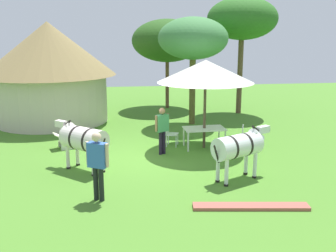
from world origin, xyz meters
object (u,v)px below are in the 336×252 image
at_px(guest_beside_umbrella, 162,127).
at_px(zebra_by_umbrella, 83,139).
at_px(acacia_tree_far_lawn, 167,41).
at_px(acacia_tree_right_background, 193,39).
at_px(thatched_hut, 50,68).
at_px(patio_dining_table, 204,130).
at_px(shade_umbrella, 206,71).
at_px(patio_chair_west_end, 240,136).
at_px(acacia_tree_behind_hut, 242,19).
at_px(patio_chair_near_lawn, 170,132).
at_px(striped_lounge_chair, 66,141).
at_px(zebra_nearest_camera, 239,146).
at_px(standing_watcher, 98,160).

xyz_separation_m(guest_beside_umbrella, zebra_by_umbrella, (-2.58, -1.29, -0.00)).
xyz_separation_m(acacia_tree_far_lawn, acacia_tree_right_background, (0.60, -4.09, 0.16)).
distance_m(thatched_hut, patio_dining_table, 8.31).
relative_size(shade_umbrella, patio_chair_west_end, 3.81).
xyz_separation_m(acacia_tree_right_background, acacia_tree_behind_hut, (2.93, 2.16, 0.93)).
xyz_separation_m(patio_chair_near_lawn, striped_lounge_chair, (-3.80, 0.22, -0.27)).
relative_size(guest_beside_umbrella, zebra_by_umbrella, 0.95).
bearing_deg(striped_lounge_chair, acacia_tree_behind_hut, 104.66).
relative_size(patio_chair_near_lawn, striped_lounge_chair, 0.95).
bearing_deg(thatched_hut, patio_dining_table, -40.67).
distance_m(thatched_hut, zebra_nearest_camera, 10.79).
distance_m(patio_chair_near_lawn, acacia_tree_behind_hut, 8.32).
xyz_separation_m(patio_chair_near_lawn, acacia_tree_right_background, (1.52, 3.44, 3.33)).
distance_m(zebra_by_umbrella, acacia_tree_right_background, 7.83).
relative_size(guest_beside_umbrella, acacia_tree_behind_hut, 0.28).
distance_m(guest_beside_umbrella, acacia_tree_right_background, 5.62).
relative_size(patio_chair_near_lawn, zebra_by_umbrella, 0.52).
bearing_deg(striped_lounge_chair, patio_dining_table, 64.28).
bearing_deg(acacia_tree_behind_hut, patio_chair_near_lawn, -128.43).
relative_size(acacia_tree_far_lawn, acacia_tree_behind_hut, 0.83).
bearing_deg(guest_beside_umbrella, striped_lounge_chair, -50.43).
height_order(acacia_tree_far_lawn, acacia_tree_right_background, acacia_tree_far_lawn).
bearing_deg(patio_dining_table, zebra_nearest_camera, -85.86).
bearing_deg(zebra_by_umbrella, guest_beside_umbrella, -20.92).
distance_m(patio_dining_table, patio_chair_west_end, 1.28).
relative_size(shade_umbrella, acacia_tree_right_background, 0.71).
distance_m(guest_beside_umbrella, acacia_tree_behind_hut, 9.03).
height_order(patio_dining_table, acacia_tree_far_lawn, acacia_tree_far_lawn).
bearing_deg(striped_lounge_chair, zebra_nearest_camera, 34.73).
height_order(thatched_hut, patio_chair_near_lawn, thatched_hut).
height_order(thatched_hut, patio_dining_table, thatched_hut).
height_order(patio_chair_west_end, acacia_tree_right_background, acacia_tree_right_background).
height_order(standing_watcher, zebra_by_umbrella, standing_watcher).
bearing_deg(zebra_by_umbrella, acacia_tree_right_background, 4.34).
xyz_separation_m(thatched_hut, patio_chair_west_end, (7.34, -5.73, -1.98)).
bearing_deg(zebra_by_umbrella, zebra_nearest_camera, -65.19).
bearing_deg(acacia_tree_behind_hut, thatched_hut, -175.52).
xyz_separation_m(patio_chair_west_end, striped_lounge_chair, (-6.21, 1.09, -0.27)).
bearing_deg(acacia_tree_behind_hut, shade_umbrella, -118.27).
xyz_separation_m(shade_umbrella, acacia_tree_far_lawn, (-0.29, 7.94, 0.89)).
height_order(standing_watcher, acacia_tree_far_lawn, acacia_tree_far_lawn).
relative_size(shade_umbrella, zebra_by_umbrella, 1.98).
bearing_deg(standing_watcher, striped_lounge_chair, 134.63).
distance_m(patio_chair_west_end, striped_lounge_chair, 6.31).
bearing_deg(standing_watcher, zebra_by_umbrella, 131.94).
xyz_separation_m(guest_beside_umbrella, striped_lounge_chair, (-3.39, 1.22, -0.74)).
relative_size(patio_dining_table, acacia_tree_behind_hut, 0.26).
distance_m(patio_dining_table, patio_chair_near_lawn, 1.28).
height_order(shade_umbrella, patio_chair_near_lawn, shade_umbrella).
relative_size(thatched_hut, zebra_nearest_camera, 3.12).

